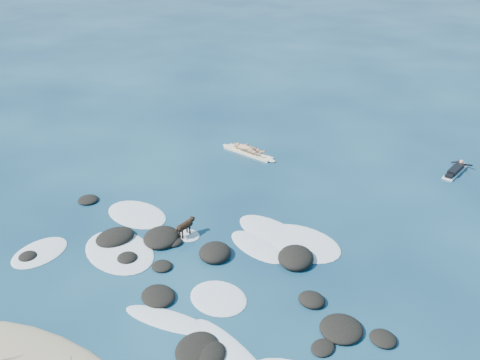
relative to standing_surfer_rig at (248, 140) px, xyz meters
The scene contains 6 objects.
ground 8.98m from the standing_surfer_rig, 65.02° to the right, with size 160.00×160.00×0.00m, color #0A2642.
reef_rocks 10.28m from the standing_surfer_rig, 64.29° to the right, with size 14.88×7.29×0.57m.
breaking_foam 10.25m from the standing_surfer_rig, 63.80° to the right, with size 14.34×8.79×0.12m.
standing_surfer_rig is the anchor object (origin of this frame).
paddling_surfer_rig 10.28m from the standing_surfer_rig, 22.00° to the left, with size 1.05×2.36×0.41m.
dog 8.13m from the standing_surfer_rig, 74.17° to the right, with size 0.34×1.17×0.74m.
Camera 1 is at (10.10, -13.07, 11.70)m, focal length 40.00 mm.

